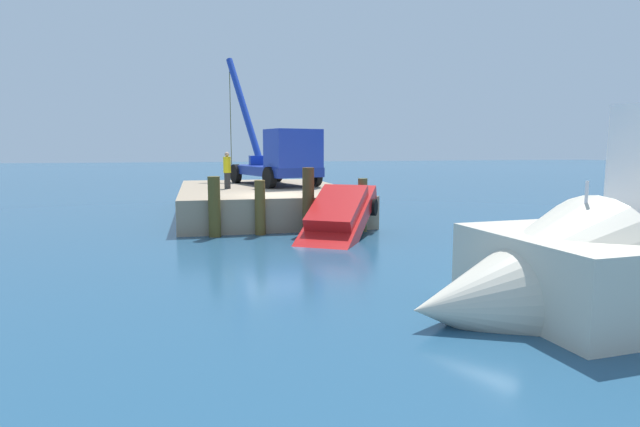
{
  "coord_description": "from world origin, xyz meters",
  "views": [
    {
      "loc": [
        20.17,
        -3.03,
        3.15
      ],
      "look_at": [
        2.14,
        1.29,
        0.78
      ],
      "focal_mm": 28.74,
      "sensor_mm": 36.0,
      "label": 1
    }
  ],
  "objects": [
    {
      "name": "dock",
      "position": [
        -4.35,
        0.0,
        0.65
      ],
      "size": [
        11.73,
        7.63,
        1.3
      ],
      "primitive_type": "cube",
      "color": "gray",
      "rests_on": "ground"
    },
    {
      "name": "ground",
      "position": [
        0.0,
        0.0,
        0.0
      ],
      "size": [
        200.0,
        200.0,
        0.0
      ],
      "primitive_type": "plane",
      "color": "navy"
    },
    {
      "name": "crane_truck",
      "position": [
        -5.06,
        0.95,
        2.68
      ],
      "size": [
        8.26,
        4.12,
        6.99
      ],
      "color": "navy",
      "rests_on": "dock"
    },
    {
      "name": "piling_mid",
      "position": [
        1.66,
        -0.84,
        1.0
      ],
      "size": [
        0.38,
        0.38,
        2.0
      ],
      "primitive_type": "cylinder",
      "color": "brown",
      "rests_on": "ground"
    },
    {
      "name": "piling_near",
      "position": [
        1.7,
        -2.47,
        1.08
      ],
      "size": [
        0.43,
        0.43,
        2.16
      ],
      "primitive_type": "cylinder",
      "color": "brown",
      "rests_on": "ground"
    },
    {
      "name": "piling_end",
      "position": [
        1.84,
        3.02,
        1.01
      ],
      "size": [
        0.36,
        0.36,
        2.02
      ],
      "primitive_type": "cylinder",
      "color": "#4E4F2A",
      "rests_on": "ground"
    },
    {
      "name": "piling_far",
      "position": [
        1.93,
        0.9,
        1.23
      ],
      "size": [
        0.43,
        0.43,
        2.45
      ],
      "primitive_type": "cylinder",
      "color": "brown",
      "rests_on": "ground"
    },
    {
      "name": "salvaged_car",
      "position": [
        2.95,
        1.72,
        0.68
      ],
      "size": [
        4.88,
        4.01,
        2.58
      ],
      "color": "red",
      "rests_on": "ground"
    },
    {
      "name": "dock_worker",
      "position": [
        -3.63,
        -1.69,
        2.15
      ],
      "size": [
        0.34,
        0.34,
        1.68
      ],
      "color": "#2F2F2F",
      "rests_on": "dock"
    }
  ]
}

